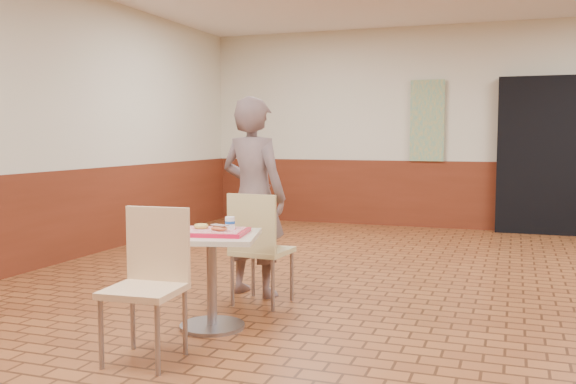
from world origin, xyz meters
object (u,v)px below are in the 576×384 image
(chair_main_front, at_px, (150,275))
(paper_cup, at_px, (230,223))
(main_table, at_px, (212,265))
(customer, at_px, (253,197))
(chair_main_back, at_px, (258,243))
(long_john_donut, at_px, (219,228))
(ring_donut, at_px, (201,226))
(serving_tray, at_px, (211,232))

(chair_main_front, bearing_deg, paper_cup, 71.28)
(main_table, bearing_deg, paper_cup, 29.05)
(customer, xyz_separation_m, paper_cup, (0.21, -0.94, -0.09))
(chair_main_back, relative_size, paper_cup, 10.38)
(chair_main_back, bearing_deg, main_table, 88.05)
(customer, bearing_deg, long_john_donut, 111.92)
(ring_donut, distance_m, paper_cup, 0.22)
(chair_main_front, height_order, serving_tray, chair_main_front)
(chair_main_front, xyz_separation_m, paper_cup, (0.20, 0.75, 0.24))
(chair_main_front, xyz_separation_m, customer, (-0.01, 1.68, 0.33))
(serving_tray, relative_size, long_john_donut, 3.23)
(chair_main_front, height_order, long_john_donut, chair_main_front)
(customer, distance_m, long_john_donut, 1.06)
(chair_main_front, distance_m, chair_main_back, 1.37)
(main_table, height_order, chair_main_front, chair_main_front)
(main_table, relative_size, customer, 0.40)
(ring_donut, distance_m, long_john_donut, 0.19)
(long_john_donut, bearing_deg, ring_donut, 160.14)
(chair_main_front, relative_size, serving_tray, 1.87)
(chair_main_front, bearing_deg, chair_main_back, 79.43)
(customer, distance_m, serving_tray, 1.02)
(customer, relative_size, paper_cup, 19.28)
(serving_tray, bearing_deg, main_table, -153.43)
(main_table, height_order, ring_donut, ring_donut)
(ring_donut, relative_size, long_john_donut, 0.68)
(chair_main_back, bearing_deg, long_john_donut, 94.85)
(serving_tray, bearing_deg, chair_main_back, 83.15)
(main_table, bearing_deg, ring_donut, 164.05)
(long_john_donut, bearing_deg, main_table, 155.83)
(chair_main_front, height_order, ring_donut, chair_main_front)
(ring_donut, bearing_deg, paper_cup, 10.24)
(paper_cup, bearing_deg, chair_main_back, 93.31)
(serving_tray, height_order, ring_donut, ring_donut)
(paper_cup, bearing_deg, customer, 102.66)
(chair_main_back, xyz_separation_m, serving_tray, (-0.08, -0.68, 0.18))
(chair_main_front, distance_m, customer, 1.71)
(chair_main_front, relative_size, long_john_donut, 6.04)
(main_table, bearing_deg, chair_main_front, -97.13)
(chair_main_back, distance_m, serving_tray, 0.71)
(long_john_donut, xyz_separation_m, paper_cup, (0.04, 0.10, 0.02))
(customer, height_order, serving_tray, customer)
(main_table, relative_size, chair_main_front, 0.73)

